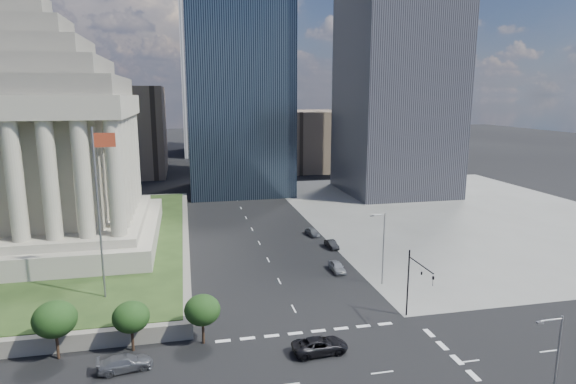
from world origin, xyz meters
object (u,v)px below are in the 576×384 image
object	(u,v)px
parked_sedan_far	(312,232)
flagpole	(99,204)
street_lamp_south	(554,372)
street_lamp_north	(382,244)
war_memorial	(37,121)
parked_sedan_mid	(332,244)
traffic_signal_ne	(416,279)
pickup_truck	(320,345)
parked_sedan_near	(337,267)
suv_grey	(125,363)

from	to	relation	value
parked_sedan_far	flagpole	bearing A→B (deg)	-150.87
street_lamp_south	street_lamp_north	size ratio (longest dim) A/B	1.00
war_memorial	street_lamp_south	distance (m)	73.51
street_lamp_south	parked_sedan_mid	size ratio (longest dim) A/B	2.57
flagpole	traffic_signal_ne	xyz separation A→B (m)	(34.33, -10.30, -7.86)
war_memorial	street_lamp_south	bearing A→B (deg)	-48.77
traffic_signal_ne	street_lamp_north	size ratio (longest dim) A/B	0.80
street_lamp_north	parked_sedan_mid	xyz separation A→B (m)	(-1.83, 16.60, -5.02)
pickup_truck	street_lamp_south	bearing A→B (deg)	-143.33
street_lamp_north	parked_sedan_far	bearing A→B (deg)	97.22
street_lamp_south	street_lamp_north	distance (m)	31.00
parked_sedan_near	parked_sedan_far	bearing A→B (deg)	86.58
flagpole	street_lamp_south	bearing A→B (deg)	-40.47
street_lamp_south	pickup_truck	distance (m)	20.90
suv_grey	parked_sedan_near	size ratio (longest dim) A/B	1.18
street_lamp_south	street_lamp_north	xyz separation A→B (m)	(0.00, 31.00, 0.00)
street_lamp_south	pickup_truck	bearing A→B (deg)	129.81
suv_grey	pickup_truck	bearing A→B (deg)	-101.73
war_memorial	parked_sedan_near	distance (m)	50.69
war_memorial	parked_sedan_mid	size ratio (longest dim) A/B	10.03
pickup_truck	parked_sedan_far	bearing A→B (deg)	-17.16
traffic_signal_ne	parked_sedan_near	world-z (taller)	traffic_signal_ne
war_memorial	street_lamp_north	world-z (taller)	war_memorial
pickup_truck	suv_grey	xyz separation A→B (m)	(-18.69, 0.89, -0.06)
pickup_truck	parked_sedan_near	xyz separation A→B (m)	(8.68, 21.27, -0.06)
pickup_truck	suv_grey	size ratio (longest dim) A/B	1.12
pickup_truck	parked_sedan_near	bearing A→B (deg)	-25.35
traffic_signal_ne	street_lamp_south	world-z (taller)	street_lamp_south
street_lamp_south	flagpole	bearing A→B (deg)	139.53
war_memorial	suv_grey	world-z (taller)	war_memorial
traffic_signal_ne	suv_grey	bearing A→B (deg)	-174.10
flagpole	parked_sedan_far	size ratio (longest dim) A/B	4.88
war_memorial	parked_sedan_near	bearing A→B (deg)	-21.71
war_memorial	parked_sedan_near	world-z (taller)	war_memorial
parked_sedan_near	suv_grey	bearing A→B (deg)	-142.92
traffic_signal_ne	parked_sedan_far	size ratio (longest dim) A/B	1.95
war_memorial	street_lamp_south	world-z (taller)	war_memorial
parked_sedan_near	parked_sedan_mid	size ratio (longest dim) A/B	1.09
war_memorial	suv_grey	distance (m)	45.58
street_lamp_south	parked_sedan_far	xyz separation A→B (m)	(-3.09, 55.35, -4.96)
pickup_truck	parked_sedan_near	world-z (taller)	pickup_truck
war_memorial	parked_sedan_near	size ratio (longest dim) A/B	9.20
suv_grey	parked_sedan_far	world-z (taller)	suv_grey
parked_sedan_near	traffic_signal_ne	bearing A→B (deg)	-78.06
flagpole	suv_grey	size ratio (longest dim) A/B	3.98
war_memorial	parked_sedan_far	xyz separation A→B (m)	(44.24, 1.35, -20.70)
war_memorial	traffic_signal_ne	size ratio (longest dim) A/B	4.88
war_memorial	parked_sedan_mid	bearing A→B (deg)	-8.00
pickup_truck	parked_sedan_mid	xyz separation A→B (m)	(11.18, 31.99, -0.14)
flagpole	parked_sedan_near	size ratio (longest dim) A/B	4.72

